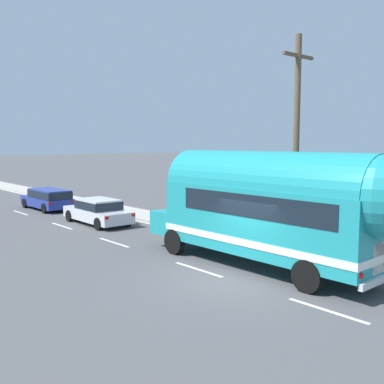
% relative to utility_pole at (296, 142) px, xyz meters
% --- Properties ---
extents(ground_plane, '(300.00, 300.00, 0.00)m').
position_rel_utility_pole_xyz_m(ground_plane, '(-4.34, -0.78, -4.42)').
color(ground_plane, '#4C4C4F').
extents(lane_markings, '(4.03, 80.00, 0.01)m').
position_rel_utility_pole_xyz_m(lane_markings, '(-1.59, 12.31, -4.42)').
color(lane_markings, silver).
rests_on(lane_markings, ground).
extents(sidewalk_slab, '(2.27, 90.00, 0.15)m').
position_rel_utility_pole_xyz_m(sidewalk_slab, '(0.70, 9.22, -4.35)').
color(sidewalk_slab, '#ADA89E').
rests_on(sidewalk_slab, ground).
extents(utility_pole, '(1.80, 0.24, 8.50)m').
position_rel_utility_pole_xyz_m(utility_pole, '(0.00, 0.00, 0.00)').
color(utility_pole, brown).
rests_on(utility_pole, ground).
extents(painted_bus, '(2.67, 10.74, 4.12)m').
position_rel_utility_pole_xyz_m(painted_bus, '(-2.38, -0.93, -2.12)').
color(painted_bus, teal).
rests_on(painted_bus, ground).
extents(car_lead, '(1.97, 4.77, 1.37)m').
position_rel_utility_pole_xyz_m(car_lead, '(-2.57, 11.03, -3.68)').
color(car_lead, silver).
rests_on(car_lead, ground).
extents(car_second, '(1.91, 4.64, 1.37)m').
position_rel_utility_pole_xyz_m(car_second, '(-2.45, 17.83, -3.63)').
color(car_second, navy).
rests_on(car_second, ground).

